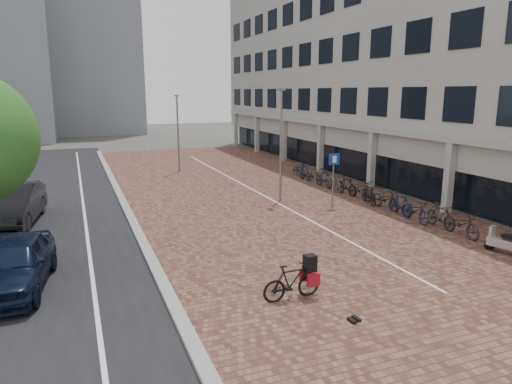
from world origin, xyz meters
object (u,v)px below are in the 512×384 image
Objects in this scene: car_navy at (13,264)px; hero_bike at (292,281)px; scooter_front at (505,241)px; car_dark at (13,205)px; parking_sign at (334,171)px.

car_navy is 7.93m from hero_bike.
car_navy is at bearing 151.58° from scooter_front.
car_navy is 15.87m from scooter_front.
car_dark reaches higher than scooter_front.
parking_sign is at bearing 87.17° from scooter_front.
car_dark reaches higher than hero_bike.
hero_bike is 8.50m from scooter_front.
scooter_front is 0.52× the size of parking_sign.
parking_sign reaches higher than scooter_front.
car_navy is at bearing 61.57° from hero_bike.
car_navy is 2.61× the size of hero_bike.
car_dark is at bearing 175.71° from parking_sign.
car_dark is at bearing 102.93° from car_navy.
parking_sign is at bearing -2.34° from car_dark.
car_navy is at bearing -77.00° from car_dark.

